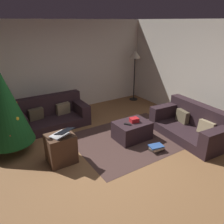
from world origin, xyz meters
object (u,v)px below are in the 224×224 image
ottoman (132,130)px  laptop (61,133)px  gift_box (134,120)px  book_stack (156,148)px  tv_remote (128,124)px  christmas_tree (4,106)px  couch_left (51,115)px  corner_lamp (135,58)px  couch_right (192,125)px  side_table (61,149)px

ottoman → laptop: 1.74m
gift_box → book_stack: 0.81m
gift_box → tv_remote: bearing=-169.3°
tv_remote → laptop: laptop is taller
ottoman → christmas_tree: size_ratio=0.41×
christmas_tree → book_stack: bearing=-32.1°
book_stack → couch_left: bearing=120.8°
gift_box → corner_lamp: 2.92m
laptop → couch_right: bearing=-11.8°
couch_right → book_stack: couch_right is taller
christmas_tree → gift_box: bearing=-19.9°
couch_right → ottoman: 1.43m
side_table → laptop: size_ratio=1.21×
side_table → christmas_tree: bearing=130.0°
ottoman → laptop: (-1.69, -0.05, 0.42)m
tv_remote → book_stack: bearing=-101.9°
couch_right → christmas_tree: size_ratio=0.97×
couch_right → laptop: 3.04m
christmas_tree → laptop: bearing=-50.7°
christmas_tree → ottoman: bearing=-20.0°
side_table → laptop: laptop is taller
laptop → book_stack: bearing=-20.4°
book_stack → corner_lamp: bearing=60.4°
couch_right → christmas_tree: 4.11m
ottoman → christmas_tree: christmas_tree is taller
laptop → book_stack: size_ratio=1.47×
corner_lamp → christmas_tree: bearing=-163.0°
gift_box → tv_remote: size_ratio=1.17×
tv_remote → book_stack: size_ratio=0.49×
side_table → book_stack: size_ratio=1.78×
ottoman → side_table: (-1.71, 0.00, 0.08)m
gift_box → tv_remote: gift_box is taller
laptop → christmas_tree: bearing=129.3°
gift_box → laptop: laptop is taller
tv_remote → couch_left: bearing=89.7°
couch_left → ottoman: bearing=128.5°
christmas_tree → corner_lamp: (4.19, 1.28, 0.39)m
gift_box → corner_lamp: bearing=52.2°
couch_right → book_stack: 1.19m
couch_right → christmas_tree: christmas_tree is taller
couch_right → book_stack: size_ratio=5.73×
christmas_tree → couch_right: bearing=-22.7°
laptop → corner_lamp: 4.15m
gift_box → tv_remote: (-0.21, -0.04, -0.04)m
ottoman → side_table: bearing=179.9°
tv_remote → book_stack: (0.27, -0.66, -0.36)m
book_stack → laptop: bearing=159.6°
couch_right → book_stack: bearing=96.4°
corner_lamp → couch_left: bearing=-171.6°
couch_left → couch_right: 3.53m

